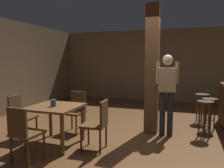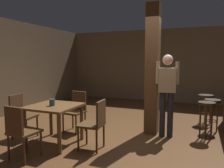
{
  "view_description": "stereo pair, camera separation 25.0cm",
  "coord_description": "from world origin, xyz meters",
  "px_view_note": "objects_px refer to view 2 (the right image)",
  "views": [
    {
      "loc": [
        1.03,
        -4.2,
        1.6
      ],
      "look_at": [
        -0.53,
        0.29,
        1.09
      ],
      "focal_mm": 35.0,
      "sensor_mm": 36.0,
      "label": 1
    },
    {
      "loc": [
        1.26,
        -4.11,
        1.6
      ],
      "look_at": [
        -0.53,
        0.29,
        1.09
      ],
      "focal_mm": 35.0,
      "sensor_mm": 36.0,
      "label": 2
    }
  ],
  "objects_px": {
    "dining_table": "(54,112)",
    "chair_east": "(95,122)",
    "standing_person": "(167,90)",
    "chair_west": "(21,114)",
    "chair_north": "(76,109)",
    "napkin_cup": "(52,102)",
    "bar_stool_far": "(206,102)",
    "bar_stool_mid": "(212,108)",
    "bar_stool_near": "(206,112)",
    "chair_south": "(21,130)"
  },
  "relations": [
    {
      "from": "chair_north",
      "to": "standing_person",
      "type": "height_order",
      "value": "standing_person"
    },
    {
      "from": "bar_stool_far",
      "to": "bar_stool_mid",
      "type": "bearing_deg",
      "value": -78.84
    },
    {
      "from": "standing_person",
      "to": "bar_stool_far",
      "type": "relative_size",
      "value": 2.34
    },
    {
      "from": "chair_west",
      "to": "bar_stool_mid",
      "type": "height_order",
      "value": "chair_west"
    },
    {
      "from": "chair_north",
      "to": "standing_person",
      "type": "relative_size",
      "value": 0.52
    },
    {
      "from": "chair_north",
      "to": "bar_stool_mid",
      "type": "relative_size",
      "value": 1.22
    },
    {
      "from": "chair_east",
      "to": "bar_stool_far",
      "type": "distance_m",
      "value": 3.14
    },
    {
      "from": "napkin_cup",
      "to": "bar_stool_mid",
      "type": "height_order",
      "value": "napkin_cup"
    },
    {
      "from": "bar_stool_near",
      "to": "chair_north",
      "type": "bearing_deg",
      "value": -168.25
    },
    {
      "from": "chair_south",
      "to": "chair_east",
      "type": "bearing_deg",
      "value": 43.3
    },
    {
      "from": "chair_west",
      "to": "bar_stool_mid",
      "type": "distance_m",
      "value": 4.15
    },
    {
      "from": "chair_south",
      "to": "napkin_cup",
      "type": "xyz_separation_m",
      "value": [
        0.04,
        0.76,
        0.31
      ]
    },
    {
      "from": "dining_table",
      "to": "chair_east",
      "type": "xyz_separation_m",
      "value": [
        0.85,
        0.03,
        -0.11
      ]
    },
    {
      "from": "napkin_cup",
      "to": "bar_stool_far",
      "type": "distance_m",
      "value": 3.78
    },
    {
      "from": "chair_west",
      "to": "chair_north",
      "type": "xyz_separation_m",
      "value": [
        0.83,
        0.8,
        0.0
      ]
    },
    {
      "from": "standing_person",
      "to": "dining_table",
      "type": "bearing_deg",
      "value": -148.45
    },
    {
      "from": "dining_table",
      "to": "napkin_cup",
      "type": "relative_size",
      "value": 7.08
    },
    {
      "from": "dining_table",
      "to": "bar_stool_far",
      "type": "xyz_separation_m",
      "value": [
        2.72,
        2.56,
        -0.06
      ]
    },
    {
      "from": "dining_table",
      "to": "chair_south",
      "type": "distance_m",
      "value": 0.82
    },
    {
      "from": "bar_stool_near",
      "to": "bar_stool_far",
      "type": "height_order",
      "value": "bar_stool_near"
    },
    {
      "from": "chair_north",
      "to": "napkin_cup",
      "type": "bearing_deg",
      "value": -89.14
    },
    {
      "from": "chair_north",
      "to": "napkin_cup",
      "type": "xyz_separation_m",
      "value": [
        0.01,
        -0.87,
        0.31
      ]
    },
    {
      "from": "napkin_cup",
      "to": "chair_west",
      "type": "bearing_deg",
      "value": 175.73
    },
    {
      "from": "chair_east",
      "to": "bar_stool_mid",
      "type": "height_order",
      "value": "chair_east"
    },
    {
      "from": "chair_south",
      "to": "bar_stool_near",
      "type": "bearing_deg",
      "value": 38.58
    },
    {
      "from": "dining_table",
      "to": "bar_stool_far",
      "type": "bearing_deg",
      "value": 43.33
    },
    {
      "from": "bar_stool_far",
      "to": "bar_stool_near",
      "type": "bearing_deg",
      "value": -90.38
    },
    {
      "from": "bar_stool_far",
      "to": "chair_west",
      "type": "bearing_deg",
      "value": -144.38
    },
    {
      "from": "bar_stool_far",
      "to": "chair_east",
      "type": "bearing_deg",
      "value": -126.36
    },
    {
      "from": "chair_west",
      "to": "bar_stool_mid",
      "type": "bearing_deg",
      "value": 27.55
    },
    {
      "from": "chair_west",
      "to": "napkin_cup",
      "type": "xyz_separation_m",
      "value": [
        0.84,
        -0.06,
        0.31
      ]
    },
    {
      "from": "chair_east",
      "to": "napkin_cup",
      "type": "xyz_separation_m",
      "value": [
        -0.86,
        -0.08,
        0.31
      ]
    },
    {
      "from": "dining_table",
      "to": "napkin_cup",
      "type": "xyz_separation_m",
      "value": [
        -0.0,
        -0.05,
        0.2
      ]
    },
    {
      "from": "chair_west",
      "to": "bar_stool_mid",
      "type": "xyz_separation_m",
      "value": [
        3.68,
        1.92,
        0.04
      ]
    },
    {
      "from": "chair_east",
      "to": "bar_stool_near",
      "type": "xyz_separation_m",
      "value": [
        1.85,
        1.35,
        0.06
      ]
    },
    {
      "from": "chair_east",
      "to": "bar_stool_mid",
      "type": "relative_size",
      "value": 1.22
    },
    {
      "from": "chair_east",
      "to": "bar_stool_mid",
      "type": "bearing_deg",
      "value": 43.74
    },
    {
      "from": "napkin_cup",
      "to": "chair_south",
      "type": "bearing_deg",
      "value": -92.88
    },
    {
      "from": "chair_west",
      "to": "napkin_cup",
      "type": "bearing_deg",
      "value": -4.27
    },
    {
      "from": "standing_person",
      "to": "bar_stool_mid",
      "type": "xyz_separation_m",
      "value": [
        0.9,
        0.75,
        -0.45
      ]
    },
    {
      "from": "dining_table",
      "to": "bar_stool_mid",
      "type": "xyz_separation_m",
      "value": [
        2.84,
        1.93,
        -0.07
      ]
    },
    {
      "from": "chair_west",
      "to": "standing_person",
      "type": "xyz_separation_m",
      "value": [
        2.78,
        1.18,
        0.5
      ]
    },
    {
      "from": "chair_east",
      "to": "chair_west",
      "type": "distance_m",
      "value": 1.7
    },
    {
      "from": "chair_west",
      "to": "standing_person",
      "type": "bearing_deg",
      "value": 22.93
    },
    {
      "from": "chair_west",
      "to": "bar_stool_far",
      "type": "xyz_separation_m",
      "value": [
        3.56,
        2.55,
        0.05
      ]
    },
    {
      "from": "napkin_cup",
      "to": "bar_stool_near",
      "type": "relative_size",
      "value": 0.17
    },
    {
      "from": "chair_east",
      "to": "standing_person",
      "type": "bearing_deg",
      "value": 46.87
    },
    {
      "from": "dining_table",
      "to": "bar_stool_mid",
      "type": "bearing_deg",
      "value": 34.25
    },
    {
      "from": "chair_east",
      "to": "napkin_cup",
      "type": "relative_size",
      "value": 7.03
    },
    {
      "from": "standing_person",
      "to": "chair_east",
      "type": "bearing_deg",
      "value": -133.13
    }
  ]
}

